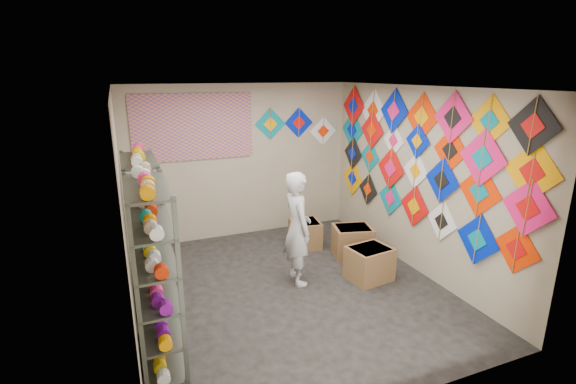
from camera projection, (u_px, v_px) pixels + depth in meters
name	position (u px, v px, depth m)	size (l,w,h in m)	color
ground	(289.00, 289.00, 5.74)	(4.50, 4.50, 0.00)	black
room_walls	(290.00, 173.00, 5.29)	(4.50, 4.50, 4.50)	tan
shelf_rack_front	(155.00, 276.00, 4.08)	(0.40, 1.10, 1.90)	#4C5147
shelf_rack_back	(145.00, 231.00, 5.24)	(0.40, 1.10, 1.90)	#4C5147
string_spools	(149.00, 243.00, 4.63)	(0.12, 2.36, 0.12)	#FD2D84
kite_wall_display	(417.00, 158.00, 6.00)	(0.06, 4.36, 2.09)	#FF2F00
back_wall_kites	(297.00, 126.00, 7.59)	(1.61, 0.02, 0.73)	#057D90
poster	(194.00, 127.00, 6.89)	(2.00, 0.01, 1.10)	#734697
shopkeeper	(297.00, 228.00, 5.75)	(0.41, 0.60, 1.60)	silver
carton_a	(369.00, 264.00, 5.96)	(0.58, 0.48, 0.48)	olive
carton_b	(352.00, 241.00, 6.74)	(0.60, 0.49, 0.49)	olive
carton_c	(305.00, 234.00, 7.11)	(0.47, 0.52, 0.45)	olive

